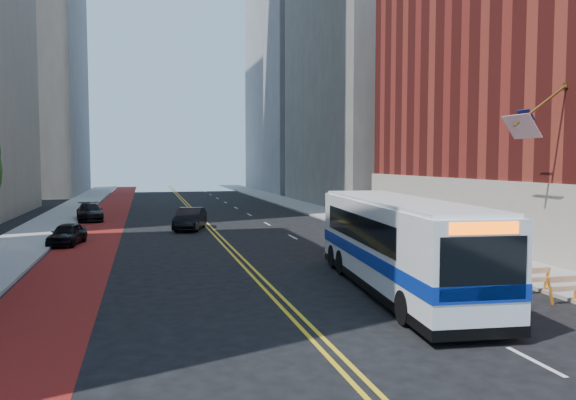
# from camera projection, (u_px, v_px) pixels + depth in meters

# --- Properties ---
(ground) EXTENTS (160.00, 160.00, 0.00)m
(ground) POSITION_uv_depth(u_px,v_px,m) (330.00, 351.00, 14.93)
(ground) COLOR black
(ground) RESTS_ON ground
(sidewalk_left) EXTENTS (4.00, 140.00, 0.15)m
(sidewalk_left) POSITION_uv_depth(u_px,v_px,m) (43.00, 229.00, 40.96)
(sidewalk_left) COLOR gray
(sidewalk_left) RESTS_ON ground
(sidewalk_right) EXTENTS (4.00, 140.00, 0.15)m
(sidewalk_right) POSITION_uv_depth(u_px,v_px,m) (351.00, 221.00, 46.88)
(sidewalk_right) COLOR gray
(sidewalk_right) RESTS_ON ground
(bus_lane_paint) EXTENTS (3.60, 140.00, 0.01)m
(bus_lane_paint) POSITION_uv_depth(u_px,v_px,m) (99.00, 229.00, 41.93)
(bus_lane_paint) COLOR maroon
(bus_lane_paint) RESTS_ON ground
(center_line_inner) EXTENTS (0.14, 140.00, 0.01)m
(center_line_inner) POSITION_uv_depth(u_px,v_px,m) (205.00, 226.00, 43.88)
(center_line_inner) COLOR gold
(center_line_inner) RESTS_ON ground
(center_line_outer) EXTENTS (0.14, 140.00, 0.01)m
(center_line_outer) POSITION_uv_depth(u_px,v_px,m) (210.00, 226.00, 43.97)
(center_line_outer) COLOR gold
(center_line_outer) RESTS_ON ground
(lane_dashes) EXTENTS (0.14, 98.20, 0.01)m
(lane_dashes) POSITION_uv_depth(u_px,v_px,m) (249.00, 215.00, 52.84)
(lane_dashes) COLOR silver
(lane_dashes) RESTS_ON ground
(midrise_right_near) EXTENTS (18.00, 26.00, 40.00)m
(midrise_right_near) POSITION_uv_depth(u_px,v_px,m) (386.00, 33.00, 65.61)
(midrise_right_near) COLOR slate
(midrise_right_near) RESTS_ON ground
(midrise_right_far) EXTENTS (20.00, 28.00, 55.00)m
(midrise_right_far) POSITION_uv_depth(u_px,v_px,m) (318.00, 27.00, 94.33)
(midrise_right_far) COLOR gray
(midrise_right_far) RESTS_ON ground
(construction_barriers) EXTENTS (1.42, 10.91, 1.00)m
(construction_barriers) POSITION_uv_depth(u_px,v_px,m) (548.00, 281.00, 20.57)
(construction_barriers) COLOR orange
(construction_barriers) RESTS_ON ground
(transit_bus) EXTENTS (4.12, 13.34, 3.61)m
(transit_bus) POSITION_uv_depth(u_px,v_px,m) (397.00, 243.00, 21.66)
(transit_bus) COLOR white
(transit_bus) RESTS_ON ground
(car_a) EXTENTS (2.25, 4.12, 1.33)m
(car_a) POSITION_uv_depth(u_px,v_px,m) (67.00, 234.00, 33.87)
(car_a) COLOR black
(car_a) RESTS_ON ground
(car_b) EXTENTS (2.93, 5.14, 1.60)m
(car_b) POSITION_uv_depth(u_px,v_px,m) (190.00, 219.00, 41.37)
(car_b) COLOR black
(car_b) RESTS_ON ground
(car_c) EXTENTS (2.71, 5.30, 1.47)m
(car_c) POSITION_uv_depth(u_px,v_px,m) (90.00, 212.00, 47.65)
(car_c) COLOR black
(car_c) RESTS_ON ground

